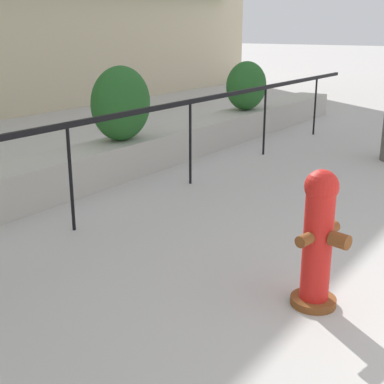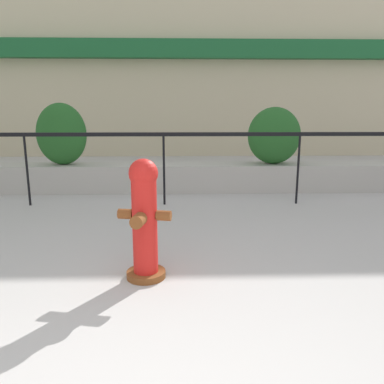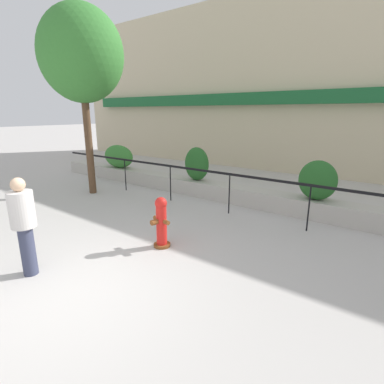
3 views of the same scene
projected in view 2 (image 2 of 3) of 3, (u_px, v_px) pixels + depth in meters
building_facade at (172, 32)px, 12.11m from camera, size 30.00×1.36×8.00m
planter_wall_low at (167, 177)px, 7.06m from camera, size 18.00×0.70×0.50m
fence_railing_segment at (164, 141)px, 5.82m from camera, size 15.00×0.05×1.15m
hedge_bush_1 at (61, 134)px, 6.83m from camera, size 0.91×0.56×1.12m
hedge_bush_2 at (274, 136)px, 6.95m from camera, size 0.98×0.70×1.05m
fire_hydrant at (144, 219)px, 3.27m from camera, size 0.48×0.46×1.08m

